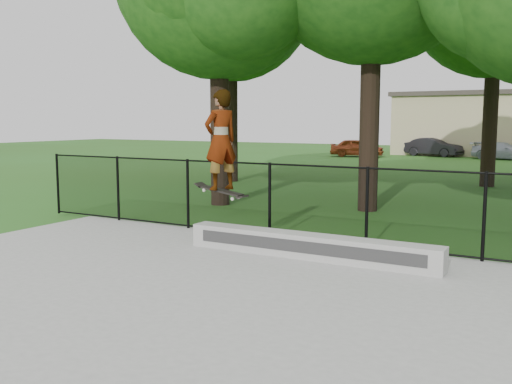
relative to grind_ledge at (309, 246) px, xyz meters
The scene contains 9 objects.
ground 4.75m from the grind_ledge, 82.61° to the right, with size 100.00×100.00×0.00m, color #2C5618.
concrete_slab 4.75m from the grind_ledge, 82.61° to the right, with size 14.00×12.00×0.06m, color gray.
grind_ledge is the anchor object (origin of this frame).
car_a 28.55m from the grind_ledge, 107.73° to the left, with size 1.39×3.44×1.18m, color #9D3E1C.
car_b 30.44m from the grind_ledge, 98.34° to the left, with size 1.29×3.36×1.22m, color black.
car_c 28.96m from the grind_ledge, 90.09° to the left, with size 1.48×3.34×1.05m, color #A2A9B8.
skater_airborne 2.41m from the grind_ledge, behind, with size 0.84×0.76×1.93m.
chainlink_fence 1.45m from the grind_ledge, 63.06° to the left, with size 16.06×0.06×1.50m.
distant_building 33.38m from the grind_ledge, 92.39° to the left, with size 12.40×6.40×4.30m.
Camera 1 is at (3.25, -4.00, 2.39)m, focal length 40.00 mm.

